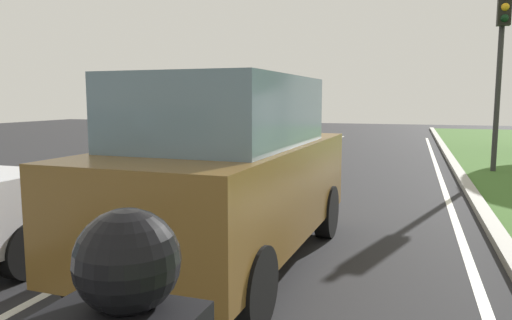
% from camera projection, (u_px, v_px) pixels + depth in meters
% --- Properties ---
extents(ground_plane, '(60.00, 60.00, 0.00)m').
position_uv_depth(ground_plane, '(278.00, 188.00, 10.97)').
color(ground_plane, '#262628').
extents(lane_line_center, '(0.12, 32.00, 0.01)m').
position_uv_depth(lane_line_center, '(249.00, 186.00, 11.19)').
color(lane_line_center, silver).
rests_on(lane_line_center, ground).
extents(lane_line_right_edge, '(0.12, 32.00, 0.01)m').
position_uv_depth(lane_line_right_edge, '(447.00, 198.00, 9.87)').
color(lane_line_right_edge, silver).
rests_on(lane_line_right_edge, ground).
extents(curb_right, '(0.24, 48.00, 0.12)m').
position_uv_depth(curb_right, '(474.00, 197.00, 9.71)').
color(curb_right, '#9E9B93').
rests_on(curb_right, ground).
extents(car_suv_ahead, '(2.11, 4.57, 2.28)m').
position_uv_depth(car_suv_ahead, '(229.00, 170.00, 5.79)').
color(car_suv_ahead, brown).
rests_on(car_suv_ahead, ground).
extents(car_hatchback_far, '(1.73, 3.70, 1.78)m').
position_uv_depth(car_hatchback_far, '(176.00, 146.00, 11.60)').
color(car_hatchback_far, '#0C472D').
rests_on(car_hatchback_far, ground).
extents(traffic_light_near_right, '(0.32, 0.50, 5.12)m').
position_uv_depth(traffic_light_near_right, '(501.00, 45.00, 12.66)').
color(traffic_light_near_right, '#2D2D2D').
rests_on(traffic_light_near_right, ground).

